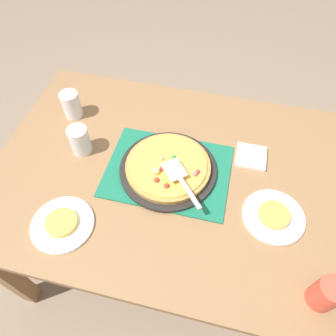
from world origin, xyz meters
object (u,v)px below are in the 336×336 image
served_slice_right (62,223)px  cup_far (80,140)px  pizza (168,166)px  napkin_stack (251,157)px  plate_far_right (63,224)px  pizza_server (180,179)px  pizza_pan (168,169)px  cup_near (72,105)px  served_slice_left (274,215)px  cup_corner (326,294)px  plate_near_left (273,216)px

served_slice_right → cup_far: 0.34m
pizza → napkin_stack: pizza is taller
plate_far_right → pizza_server: (-0.37, -0.24, 0.07)m
pizza_pan → cup_near: bearing=-23.1°
cup_far → napkin_stack: (-0.68, -0.12, -0.05)m
served_slice_left → plate_far_right: bearing=15.9°
served_slice_left → cup_corner: bearing=119.8°
cup_near → pizza: bearing=156.8°
plate_near_left → pizza_server: size_ratio=1.09×
pizza_server → napkin_stack: (-0.25, -0.22, -0.06)m
pizza_server → plate_far_right: bearing=33.1°
plate_far_right → cup_corner: (-0.86, 0.05, 0.06)m
plate_near_left → pizza_server: pizza_server is taller
plate_far_right → cup_far: (0.07, -0.34, 0.06)m
cup_far → cup_corner: same height
served_slice_left → cup_corner: cup_corner is taller
pizza_server → cup_near: bearing=-27.1°
served_slice_left → cup_far: bearing=-9.6°
pizza → served_slice_left: 0.43m
cup_corner → served_slice_right: bearing=-3.1°
cup_corner → pizza_server: 0.57m
served_slice_left → plate_near_left: bearing=0.0°
served_slice_left → pizza_server: 0.35m
pizza_pan → plate_far_right: (0.30, 0.31, -0.01)m
served_slice_right → pizza: bearing=-134.2°
cup_near → plate_far_right: bearing=109.5°
plate_near_left → plate_far_right: bearing=15.9°
pizza → napkin_stack: size_ratio=2.75×
pizza_pan → plate_far_right: bearing=45.9°
served_slice_left → cup_near: size_ratio=0.92×
napkin_stack → pizza: bearing=24.9°
pizza_server → pizza: bearing=-48.8°
plate_far_right → cup_near: cup_near is taller
plate_near_left → served_slice_left: size_ratio=2.00×
cup_near → served_slice_left: bearing=160.5°
plate_far_right → pizza: bearing=-134.2°
cup_near → served_slice_right: bearing=109.5°
plate_near_left → cup_near: bearing=-19.5°
plate_far_right → napkin_stack: bearing=-143.4°
pizza → napkin_stack: 0.35m
plate_near_left → pizza: bearing=-14.8°
served_slice_right → pizza_server: (-0.37, -0.24, 0.05)m
cup_near → cup_far: same height
plate_near_left → cup_far: (0.78, -0.13, 0.06)m
served_slice_right → cup_corner: cup_corner is taller
pizza → served_slice_right: (0.30, 0.31, -0.02)m
pizza_server → napkin_stack: size_ratio=1.68×
plate_near_left → napkin_stack: napkin_stack is taller
served_slice_left → cup_far: cup_far is taller
plate_far_right → napkin_stack: size_ratio=1.83×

